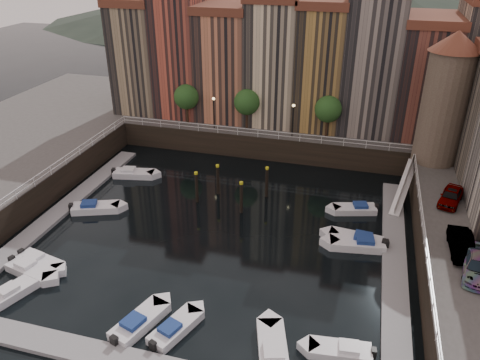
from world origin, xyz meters
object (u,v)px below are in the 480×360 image
(mooring_pilings, at_px, (231,187))
(boat_left_2, at_px, (95,208))
(gangway, at_px, (404,185))
(car_c, at_px, (477,268))
(corner_tower, at_px, (446,97))
(car_b, at_px, (461,245))
(car_a, at_px, (451,197))
(boat_left_0, at_px, (31,270))
(boat_left_1, at_px, (39,262))

(mooring_pilings, bearing_deg, boat_left_2, -155.93)
(gangway, distance_m, car_c, 16.12)
(corner_tower, bearing_deg, car_b, -88.11)
(gangway, relative_size, car_c, 1.74)
(mooring_pilings, relative_size, boat_left_2, 1.42)
(mooring_pilings, xyz_separation_m, car_a, (20.95, -0.15, 2.07))
(mooring_pilings, distance_m, boat_left_0, 20.27)
(gangway, xyz_separation_m, car_b, (3.47, -12.87, 1.82))
(corner_tower, bearing_deg, mooring_pilings, -155.21)
(boat_left_2, relative_size, car_b, 1.12)
(car_a, height_order, car_c, car_a)
(corner_tower, xyz_separation_m, boat_left_2, (-32.95, -15.02, -9.81))
(boat_left_2, bearing_deg, mooring_pilings, 3.14)
(corner_tower, height_order, mooring_pilings, corner_tower)
(boat_left_2, bearing_deg, boat_left_1, -109.42)
(car_a, xyz_separation_m, car_b, (-0.12, -7.86, 0.02))
(gangway, relative_size, boat_left_2, 1.66)
(mooring_pilings, distance_m, car_a, 21.05)
(corner_tower, bearing_deg, boat_left_1, -143.50)
(car_a, relative_size, car_b, 0.94)
(car_a, bearing_deg, gangway, 142.66)
(boat_left_0, bearing_deg, car_a, 38.27)
(car_b, bearing_deg, boat_left_0, -167.64)
(corner_tower, height_order, boat_left_2, corner_tower)
(corner_tower, xyz_separation_m, car_c, (1.33, -19.96, -6.50))
(car_b, bearing_deg, boat_left_1, -169.42)
(corner_tower, height_order, boat_left_1, corner_tower)
(boat_left_1, xyz_separation_m, car_b, (33.28, 6.83, 3.38))
(boat_left_2, distance_m, car_b, 33.77)
(gangway, relative_size, boat_left_0, 1.71)
(boat_left_0, height_order, boat_left_2, boat_left_2)
(car_b, bearing_deg, car_a, 88.09)
(corner_tower, relative_size, mooring_pilings, 1.94)
(car_b, relative_size, car_c, 0.93)
(corner_tower, height_order, car_a, corner_tower)
(boat_left_2, xyz_separation_m, car_a, (33.64, 5.51, 3.33))
(gangway, distance_m, car_b, 13.45)
(boat_left_1, bearing_deg, gangway, 46.31)
(boat_left_0, height_order, car_a, car_a)
(gangway, height_order, mooring_pilings, gangway)
(mooring_pilings, height_order, boat_left_0, mooring_pilings)
(corner_tower, relative_size, car_c, 2.88)
(gangway, height_order, boat_left_1, gangway)
(boat_left_2, height_order, car_b, car_b)
(car_a, bearing_deg, car_c, -69.55)
(boat_left_2, relative_size, car_c, 1.05)
(boat_left_1, distance_m, car_b, 34.14)
(boat_left_1, height_order, car_b, car_b)
(mooring_pilings, bearing_deg, boat_left_1, -129.99)
(gangway, xyz_separation_m, mooring_pilings, (-17.35, -4.85, -0.27))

